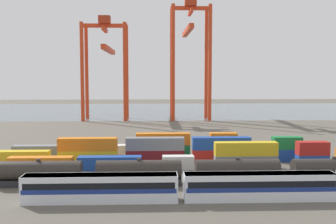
{
  "coord_description": "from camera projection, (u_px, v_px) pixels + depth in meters",
  "views": [
    {
      "loc": [
        -8.78,
        -77.78,
        17.56
      ],
      "look_at": [
        -4.52,
        31.28,
        8.25
      ],
      "focal_mm": 42.88,
      "sensor_mm": 36.0,
      "label": 1
    }
  ],
  "objects": [
    {
      "name": "shipping_container_16",
      "position": [
        221.0,
        143.0,
        83.9
      ],
      "size": [
        12.1,
        2.44,
        2.6
      ],
      "primitive_type": "cube",
      "color": "#1C4299",
      "rests_on": "shipping_container_15"
    },
    {
      "name": "ground_plane",
      "position": [
        182.0,
        137.0,
        119.1
      ],
      "size": [
        420.0,
        420.0,
        0.0
      ],
      "primitive_type": "plane",
      "color": "#5B564C"
    },
    {
      "name": "shipping_container_11",
      "position": [
        88.0,
        157.0,
        83.04
      ],
      "size": [
        12.1,
        2.44,
        2.6
      ],
      "primitive_type": "cube",
      "color": "gold",
      "rests_on": "ground_plane"
    },
    {
      "name": "shipping_container_10",
      "position": [
        20.0,
        157.0,
        82.5
      ],
      "size": [
        12.1,
        2.44,
        2.6
      ],
      "primitive_type": "cube",
      "color": "gold",
      "rests_on": "ground_plane"
    },
    {
      "name": "shipping_container_15",
      "position": [
        221.0,
        156.0,
        84.12
      ],
      "size": [
        12.1,
        2.44,
        2.6
      ],
      "primitive_type": "cube",
      "color": "#AD211C",
      "rests_on": "ground_plane"
    },
    {
      "name": "freight_tank_row",
      "position": [
        188.0,
        172.0,
        66.14
      ],
      "size": [
        62.76,
        2.98,
        4.44
      ],
      "color": "#232326",
      "rests_on": "ground_plane"
    },
    {
      "name": "shipping_container_18",
      "position": [
        287.0,
        143.0,
        84.44
      ],
      "size": [
        6.04,
        2.44,
        2.6
      ],
      "primitive_type": "cube",
      "color": "#197538",
      "rests_on": "shipping_container_17"
    },
    {
      "name": "shipping_container_17",
      "position": [
        287.0,
        155.0,
        84.66
      ],
      "size": [
        6.04,
        2.44,
        2.6
      ],
      "primitive_type": "cube",
      "color": "#1C4299",
      "rests_on": "ground_plane"
    },
    {
      "name": "shipping_container_12",
      "position": [
        88.0,
        144.0,
        82.82
      ],
      "size": [
        12.1,
        2.44,
        2.6
      ],
      "primitive_type": "cube",
      "color": "orange",
      "rests_on": "shipping_container_11"
    },
    {
      "name": "shipping_container_26",
      "position": [
        223.0,
        150.0,
        90.72
      ],
      "size": [
        6.04,
        2.44,
        2.6
      ],
      "primitive_type": "cube",
      "color": "maroon",
      "rests_on": "ground_plane"
    },
    {
      "name": "harbour_water",
      "position": [
        168.0,
        110.0,
        218.93
      ],
      "size": [
        400.0,
        110.0,
        0.01
      ],
      "primitive_type": "cube",
      "color": "slate",
      "rests_on": "ground_plane"
    },
    {
      "name": "gantry_crane_west",
      "position": [
        106.0,
        57.0,
        170.21
      ],
      "size": [
        18.79,
        41.43,
        43.08
      ],
      "color": "red",
      "rests_on": "ground_plane"
    },
    {
      "name": "shipping_container_3",
      "position": [
        246.0,
        162.0,
        77.73
      ],
      "size": [
        12.1,
        2.44,
        2.6
      ],
      "primitive_type": "cube",
      "color": "slate",
      "rests_on": "ground_plane"
    },
    {
      "name": "shipping_container_24",
      "position": [
        163.0,
        150.0,
        90.18
      ],
      "size": [
        12.1,
        2.44,
        2.6
      ],
      "primitive_type": "cube",
      "color": "#197538",
      "rests_on": "ground_plane"
    },
    {
      "name": "shipping_container_1",
      "position": [
        110.0,
        163.0,
        76.71
      ],
      "size": [
        12.1,
        2.44,
        2.6
      ],
      "primitive_type": "cube",
      "color": "#1C4299",
      "rests_on": "ground_plane"
    },
    {
      "name": "shipping_container_2",
      "position": [
        178.0,
        162.0,
        77.22
      ],
      "size": [
        6.04,
        2.44,
        2.6
      ],
      "primitive_type": "cube",
      "color": "silver",
      "rests_on": "ground_plane"
    },
    {
      "name": "shipping_container_5",
      "position": [
        312.0,
        161.0,
        78.24
      ],
      "size": [
        6.04,
        2.44,
        2.6
      ],
      "primitive_type": "cube",
      "color": "#1C4299",
      "rests_on": "ground_plane"
    },
    {
      "name": "shipping_container_22",
      "position": [
        41.0,
        151.0,
        89.12
      ],
      "size": [
        12.1,
        2.44,
        2.6
      ],
      "primitive_type": "cube",
      "color": "slate",
      "rests_on": "ground_plane"
    },
    {
      "name": "shipping_container_25",
      "position": [
        163.0,
        139.0,
        89.96
      ],
      "size": [
        12.1,
        2.44,
        2.6
      ],
      "primitive_type": "cube",
      "color": "orange",
      "rests_on": "shipping_container_24"
    },
    {
      "name": "shipping_container_13",
      "position": [
        155.0,
        156.0,
        83.58
      ],
      "size": [
        12.1,
        2.44,
        2.6
      ],
      "primitive_type": "cube",
      "color": "maroon",
      "rests_on": "ground_plane"
    },
    {
      "name": "shipping_container_23",
      "position": [
        102.0,
        151.0,
        89.65
      ],
      "size": [
        12.1,
        2.44,
        2.6
      ],
      "primitive_type": "cube",
      "color": "silver",
      "rests_on": "ground_plane"
    },
    {
      "name": "shipping_container_0",
      "position": [
        41.0,
        164.0,
        76.2
      ],
      "size": [
        12.1,
        2.44,
        2.6
      ],
      "primitive_type": "cube",
      "color": "orange",
      "rests_on": "ground_plane"
    },
    {
      "name": "shipping_container_27",
      "position": [
        223.0,
        139.0,
        90.49
      ],
      "size": [
        6.04,
        2.44,
        2.6
      ],
      "primitive_type": "cube",
      "color": "orange",
      "rests_on": "shipping_container_26"
    },
    {
      "name": "gantry_crane_central",
      "position": [
        190.0,
        46.0,
        170.39
      ],
      "size": [
        16.63,
        38.43,
        50.39
      ],
      "color": "red",
      "rests_on": "ground_plane"
    },
    {
      "name": "shipping_container_4",
      "position": [
        246.0,
        149.0,
        77.51
      ],
      "size": [
        12.1,
        2.44,
        2.6
      ],
      "primitive_type": "cube",
      "color": "gold",
      "rests_on": "shipping_container_3"
    },
    {
      "name": "shipping_container_14",
      "position": [
        155.0,
        144.0,
        83.36
      ],
      "size": [
        12.1,
        2.44,
        2.6
      ],
      "primitive_type": "cube",
      "color": "slate",
      "rests_on": "shipping_container_13"
    },
    {
      "name": "passenger_train",
      "position": [
        260.0,
        185.0,
        57.73
      ],
      "size": [
        67.47,
        3.14,
        3.9
      ],
      "color": "silver",
      "rests_on": "ground_plane"
    },
    {
      "name": "shipping_container_6",
      "position": [
        312.0,
        148.0,
        78.02
      ],
      "size": [
        6.04,
        2.44,
        2.6
      ],
      "primitive_type": "cube",
      "color": "#AD211C",
      "rests_on": "shipping_container_5"
    }
  ]
}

